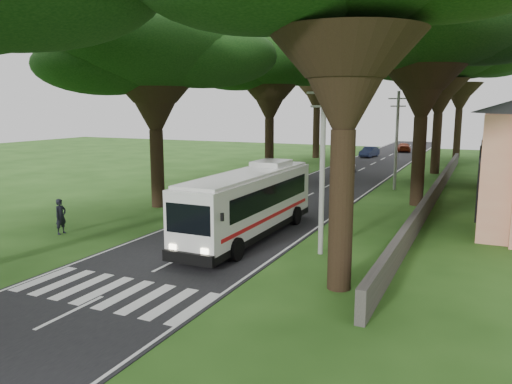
{
  "coord_description": "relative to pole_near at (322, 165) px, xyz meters",
  "views": [
    {
      "loc": [
        12.23,
        -15.65,
        6.81
      ],
      "look_at": [
        0.99,
        8.57,
        2.2
      ],
      "focal_mm": 35.0,
      "sensor_mm": 36.0,
      "label": 1
    }
  ],
  "objects": [
    {
      "name": "ground",
      "position": [
        -5.5,
        -6.0,
        -4.18
      ],
      "size": [
        140.0,
        140.0,
        0.0
      ],
      "primitive_type": "plane",
      "color": "#214614",
      "rests_on": "ground"
    },
    {
      "name": "road",
      "position": [
        -5.5,
        19.0,
        -4.17
      ],
      "size": [
        8.0,
        120.0,
        0.04
      ],
      "primitive_type": "cube",
      "color": "black",
      "rests_on": "ground"
    },
    {
      "name": "crosswalk",
      "position": [
        -5.5,
        -8.0,
        -4.18
      ],
      "size": [
        8.0,
        3.0,
        0.01
      ],
      "primitive_type": "cube",
      "color": "silver",
      "rests_on": "ground"
    },
    {
      "name": "property_wall",
      "position": [
        3.5,
        18.0,
        -3.58
      ],
      "size": [
        0.35,
        50.0,
        1.2
      ],
      "primitive_type": "cube",
      "color": "#383533",
      "rests_on": "ground"
    },
    {
      "name": "pole_near",
      "position": [
        0.0,
        0.0,
        0.0
      ],
      "size": [
        1.6,
        0.24,
        8.0
      ],
      "color": "gray",
      "rests_on": "ground"
    },
    {
      "name": "pole_mid",
      "position": [
        0.0,
        20.0,
        0.0
      ],
      "size": [
        1.6,
        0.24,
        8.0
      ],
      "color": "gray",
      "rests_on": "ground"
    },
    {
      "name": "pole_far",
      "position": [
        0.0,
        40.0,
        0.0
      ],
      "size": [
        1.6,
        0.24,
        8.0
      ],
      "color": "gray",
      "rests_on": "ground"
    },
    {
      "name": "tree_l_mida",
      "position": [
        -13.5,
        6.0,
        6.25
      ],
      "size": [
        13.04,
        13.04,
        13.35
      ],
      "color": "black",
      "rests_on": "ground"
    },
    {
      "name": "tree_l_midb",
      "position": [
        -13.0,
        24.0,
        7.13
      ],
      "size": [
        13.66,
        13.66,
        14.35
      ],
      "color": "black",
      "rests_on": "ground"
    },
    {
      "name": "tree_l_far",
      "position": [
        -14.0,
        42.0,
        8.86
      ],
      "size": [
        13.69,
        13.69,
        16.13
      ],
      "color": "black",
      "rests_on": "ground"
    },
    {
      "name": "tree_r_mida",
      "position": [
        2.5,
        14.0,
        8.22
      ],
      "size": [
        15.62,
        15.62,
        15.81
      ],
      "color": "black",
      "rests_on": "ground"
    },
    {
      "name": "tree_r_midb",
      "position": [
        2.0,
        32.0,
        8.2
      ],
      "size": [
        14.65,
        14.65,
        15.62
      ],
      "color": "black",
      "rests_on": "ground"
    },
    {
      "name": "tree_r_far",
      "position": [
        3.0,
        50.0,
        8.93
      ],
      "size": [
        14.43,
        14.43,
        16.33
      ],
      "color": "black",
      "rests_on": "ground"
    },
    {
      "name": "coach_bus",
      "position": [
        -4.3,
        1.32,
        -2.31
      ],
      "size": [
        2.8,
        11.76,
        3.47
      ],
      "rotation": [
        0.0,
        0.0,
        0.0
      ],
      "color": "white",
      "rests_on": "ground"
    },
    {
      "name": "distant_car_a",
      "position": [
        -6.3,
        28.21,
        -3.43
      ],
      "size": [
        2.03,
        4.35,
        1.44
      ],
      "primitive_type": "imported",
      "rotation": [
        0.0,
        0.0,
        3.22
      ],
      "color": "silver",
      "rests_on": "road"
    },
    {
      "name": "distant_car_b",
      "position": [
        -7.67,
        45.7,
        -3.46
      ],
      "size": [
        2.03,
        4.33,
        1.37
      ],
      "primitive_type": "imported",
      "rotation": [
        0.0,
        0.0,
        -0.14
      ],
      "color": "navy",
      "rests_on": "road"
    },
    {
      "name": "distant_car_c",
      "position": [
        -4.7,
        55.77,
        -3.49
      ],
      "size": [
        2.77,
        4.81,
        1.31
      ],
      "primitive_type": "imported",
      "rotation": [
        0.0,
        0.0,
        3.36
      ],
      "color": "maroon",
      "rests_on": "road"
    },
    {
      "name": "pedestrian",
      "position": [
        -13.82,
        -2.33,
        -3.22
      ],
      "size": [
        0.47,
        0.7,
        1.92
      ],
      "primitive_type": "imported",
      "rotation": [
        0.0,
        0.0,
        1.56
      ],
      "color": "black",
      "rests_on": "ground"
    }
  ]
}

